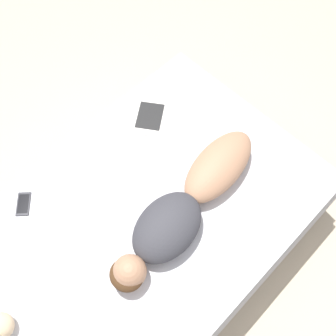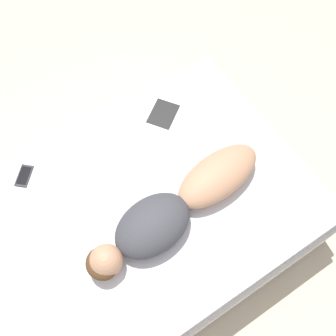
{
  "view_description": "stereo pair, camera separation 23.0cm",
  "coord_description": "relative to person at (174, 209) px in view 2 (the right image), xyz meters",
  "views": [
    {
      "loc": [
        -0.67,
        0.42,
        2.77
      ],
      "look_at": [
        0.1,
        -0.35,
        0.59
      ],
      "focal_mm": 42.0,
      "sensor_mm": 36.0,
      "label": 1
    },
    {
      "loc": [
        -0.81,
        0.24,
        2.77
      ],
      "look_at": [
        0.1,
        -0.35,
        0.59
      ],
      "focal_mm": 42.0,
      "sensor_mm": 36.0,
      "label": 2
    }
  ],
  "objects": [
    {
      "name": "ground_plane",
      "position": [
        0.16,
        0.23,
        -0.64
      ],
      "size": [
        12.0,
        12.0,
        0.0
      ],
      "primitive_type": "plane",
      "color": "#B7A88E"
    },
    {
      "name": "cell_phone",
      "position": [
        0.72,
        0.65,
        -0.09
      ],
      "size": [
        0.16,
        0.16,
        0.01
      ],
      "rotation": [
        0.0,
        0.0,
        0.83
      ],
      "color": "black",
      "rests_on": "bed"
    },
    {
      "name": "open_magazine",
      "position": [
        0.54,
        -0.4,
        -0.09
      ],
      "size": [
        0.6,
        0.55,
        0.01
      ],
      "rotation": [
        0.0,
        0.0,
        0.62
      ],
      "color": "silver",
      "rests_on": "bed"
    },
    {
      "name": "person",
      "position": [
        0.0,
        0.0,
        0.0
      ],
      "size": [
        0.41,
        1.24,
        0.19
      ],
      "rotation": [
        0.0,
        0.0,
        0.1
      ],
      "color": "#A37556",
      "rests_on": "bed"
    },
    {
      "name": "bed",
      "position": [
        0.16,
        0.23,
        -0.37
      ],
      "size": [
        1.53,
        2.29,
        0.54
      ],
      "color": "beige",
      "rests_on": "ground_plane"
    }
  ]
}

